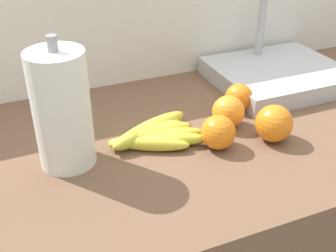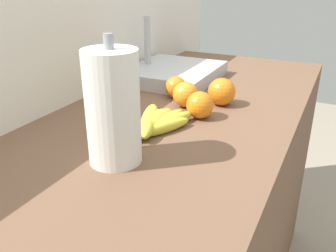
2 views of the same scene
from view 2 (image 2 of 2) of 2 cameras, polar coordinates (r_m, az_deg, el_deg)
name	(u,v)px [view 2 (image 2 of 2)]	position (r m, az deg, el deg)	size (l,w,h in m)	color
counter	(186,224)	(1.36, 2.79, -15.04)	(1.47, 0.66, 0.92)	brown
wall_back	(100,156)	(1.40, -10.63, -4.62)	(1.87, 0.06, 1.30)	silver
banana_bunch	(156,123)	(0.94, -1.93, 0.51)	(0.22, 0.16, 0.04)	gold
orange_far_right	(187,95)	(1.09, 2.95, 4.92)	(0.08, 0.08, 0.08)	orange
orange_back_right	(176,87)	(1.18, 1.25, 6.09)	(0.07, 0.07, 0.07)	orange
orange_right	(200,105)	(1.01, 5.00, 3.29)	(0.08, 0.08, 0.08)	orange
orange_back_left	(222,92)	(1.12, 8.39, 5.32)	(0.08, 0.08, 0.08)	orange
paper_towel_roll	(113,108)	(0.75, -8.63, 2.78)	(0.11, 0.11, 0.27)	white
sink_basin	(173,72)	(1.38, 0.77, 8.37)	(0.35, 0.31, 0.23)	#B7BABF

